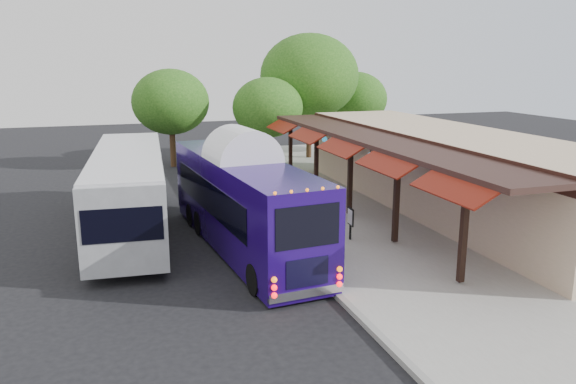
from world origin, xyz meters
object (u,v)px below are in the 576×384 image
object	(u,v)px
coach_bus	(243,198)
ped_d	(280,177)
city_bus	(129,188)
ped_a	(336,228)
ped_b	(305,204)
ped_c	(312,201)
sign_board	(351,218)

from	to	relation	value
coach_bus	ped_d	distance (m)	8.46
city_bus	ped_d	world-z (taller)	city_bus
ped_a	ped_d	bearing A→B (deg)	98.81
city_bus	ped_d	bearing A→B (deg)	33.30
ped_b	ped_c	size ratio (longest dim) A/B	1.21
sign_board	ped_a	bearing A→B (deg)	-129.35
coach_bus	ped_b	distance (m)	3.12
city_bus	ped_b	distance (m)	6.94
ped_d	sign_board	size ratio (longest dim) A/B	1.28
coach_bus	ped_d	xyz separation A→B (m)	(3.72, 7.53, -0.95)
ped_d	ped_c	bearing A→B (deg)	97.83
ped_a	ped_c	distance (m)	4.03
city_bus	ped_c	bearing A→B (deg)	-5.64
ped_a	ped_d	world-z (taller)	ped_a
coach_bus	sign_board	distance (m)	4.04
ped_b	ped_c	xyz separation A→B (m)	(0.63, 0.96, -0.17)
ped_b	ped_d	size ratio (longest dim) A/B	1.26
ped_d	sign_board	bearing A→B (deg)	102.09
ped_c	sign_board	xyz separation A→B (m)	(0.45, -2.87, 0.02)
ped_c	ped_d	xyz separation A→B (m)	(0.30, 5.40, -0.03)
coach_bus	city_bus	bearing A→B (deg)	132.68
ped_b	sign_board	world-z (taller)	ped_b
ped_a	city_bus	bearing A→B (deg)	155.76
ped_a	ped_b	xyz separation A→B (m)	(-0.01, 3.02, 0.10)
city_bus	ped_b	size ratio (longest dim) A/B	6.19
city_bus	sign_board	size ratio (longest dim) A/B	9.95
ped_d	ped_b	bearing A→B (deg)	92.73
ped_a	ped_c	xyz separation A→B (m)	(0.62, 3.98, -0.07)
ped_c	ped_d	distance (m)	5.41
ped_b	sign_board	distance (m)	2.20
ped_c	ped_d	size ratio (longest dim) A/B	1.04
coach_bus	ped_a	distance (m)	3.46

